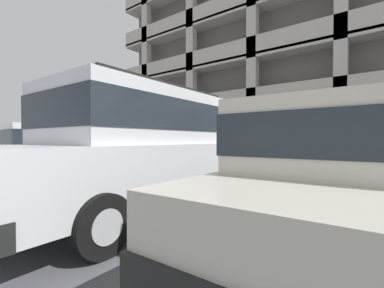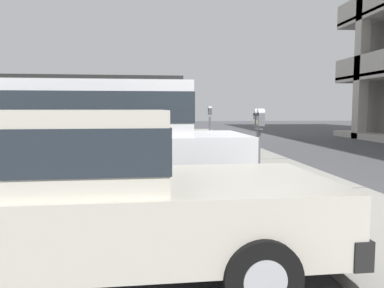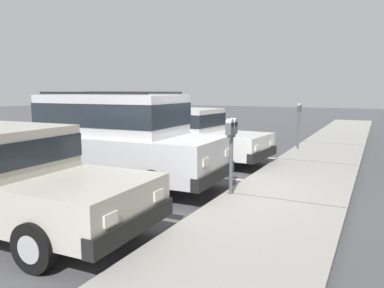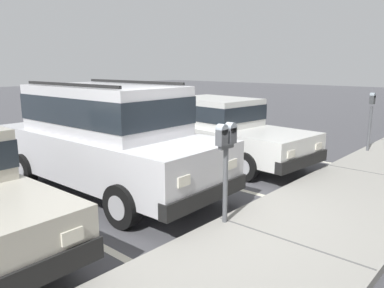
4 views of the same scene
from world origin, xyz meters
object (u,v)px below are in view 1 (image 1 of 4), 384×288
red_sedan (61,155)px  parking_meter_far (88,142)px  parking_meter_near (221,140)px  dark_hatchback (335,175)px  silver_suv (143,146)px  parking_garage (353,18)px

red_sedan → parking_meter_far: 4.01m
parking_meter_near → red_sedan: bearing=-141.3°
dark_hatchback → parking_meter_far: bearing=162.7°
silver_suv → red_sedan: silver_suv is taller
dark_hatchback → parking_meter_near: bearing=137.5°
red_sedan → dark_hatchback: (5.98, 0.00, 0.00)m
red_sedan → parking_garage: 18.95m
dark_hatchback → parking_garage: size_ratio=0.14×
parking_garage → parking_meter_near: bearing=-96.1°
silver_suv → red_sedan: (-3.18, 0.17, -0.27)m
red_sedan → parking_meter_far: (-3.09, 2.53, 0.29)m
dark_hatchback → parking_meter_near: size_ratio=3.16×
dark_hatchback → parking_meter_near: 3.82m
dark_hatchback → parking_garage: bearing=93.1°
silver_suv → parking_garage: parking_garage is taller
dark_hatchback → parking_meter_far: size_ratio=2.98×
red_sedan → parking_meter_far: parking_meter_far is taller
silver_suv → parking_meter_far: size_ratio=3.18×
parking_meter_far → parking_garage: size_ratio=0.05×
parking_meter_near → dark_hatchback: bearing=-40.8°
dark_hatchback → parking_garage: parking_garage is taller
silver_suv → red_sedan: 3.19m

